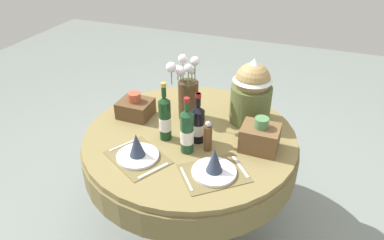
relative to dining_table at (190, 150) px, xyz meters
The scene contains 12 objects.
ground 0.62m from the dining_table, ahead, with size 8.00×8.00×0.00m, color gray.
dining_table is the anchor object (origin of this frame).
place_setting_left 0.42m from the dining_table, 119.48° to the right, with size 0.42×0.39×0.16m.
place_setting_right 0.44m from the dining_table, 50.56° to the right, with size 0.43×0.42×0.16m.
flower_vase 0.37m from the dining_table, 116.53° to the left, with size 0.18×0.17×0.44m.
wine_bottle_left 0.27m from the dining_table, 37.89° to the right, with size 0.08×0.08×0.32m.
wine_bottle_centre 0.32m from the dining_table, 74.57° to the right, with size 0.08×0.08×0.35m.
wine_bottle_right 0.32m from the dining_table, 140.29° to the right, with size 0.07×0.07×0.37m.
pepper_mill 0.29m from the dining_table, 37.67° to the right, with size 0.05×0.05×0.19m.
gift_tub_back_right 0.56m from the dining_table, 43.48° to the left, with size 0.26×0.26×0.43m.
woven_basket_side_left 0.47m from the dining_table, behind, with size 0.21×0.19×0.17m.
woven_basket_side_right 0.48m from the dining_table, ahead, with size 0.21×0.18×0.21m.
Camera 1 is at (0.66, -1.72, 1.99)m, focal length 33.25 mm.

